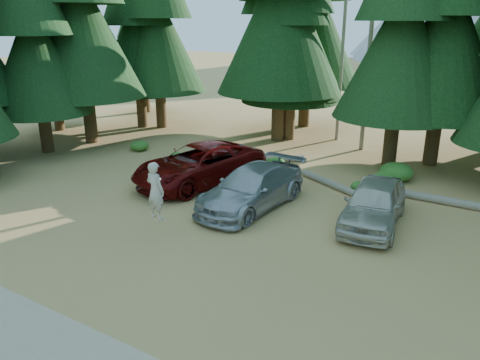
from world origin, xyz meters
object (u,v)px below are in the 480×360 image
Objects in this scene: silver_minivan_center at (252,188)px; frisbee_player at (155,191)px; red_pickup at (199,164)px; silver_minivan_right at (374,203)px; log_mid at (330,183)px; log_left at (259,158)px; log_right at (418,196)px.

frisbee_player reaches higher than silver_minivan_center.
red_pickup is at bearing -63.92° from frisbee_player.
frisbee_player is at bearing -150.09° from silver_minivan_right.
log_mid is (1.78, 3.82, -0.64)m from silver_minivan_center.
red_pickup reaches higher than silver_minivan_center.
red_pickup is 1.33× the size of log_left.
red_pickup is 1.34× the size of silver_minivan_right.
frisbee_player reaches higher than red_pickup.
red_pickup is 9.32m from log_right.
silver_minivan_right is at bearing -104.44° from log_right.
silver_minivan_right is 1.31× the size of log_mid.
frisbee_player is (-6.13, -4.51, 0.74)m from silver_minivan_right.
log_mid is (3.38, 7.52, -1.39)m from frisbee_player.
log_right is at bearing 68.58° from silver_minivan_right.
silver_minivan_right is 8.81m from log_left.
red_pickup is at bearing 164.45° from silver_minivan_center.
frisbee_player is (-1.61, -3.70, 0.75)m from silver_minivan_center.
silver_minivan_center is 6.35m from log_left.
log_right reaches higher than log_mid.
log_right is (0.90, 3.37, -0.64)m from silver_minivan_right.
log_mid is at bearing 69.88° from silver_minivan_center.
log_mid is at bearing -49.09° from log_left.
frisbee_player is at bearing -131.19° from log_right.
frisbee_player reaches higher than log_mid.
silver_minivan_center reaches higher than log_mid.
frisbee_player is 0.57× the size of log_mid.
frisbee_player is 0.43× the size of log_left.
log_right is (5.42, 4.19, -0.63)m from silver_minivan_center.
silver_minivan_center is 1.16× the size of silver_minivan_right.
log_mid is at bearing 125.93° from silver_minivan_right.
silver_minivan_right is at bearing -137.42° from frisbee_player.
red_pickup is 1.76× the size of log_mid.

